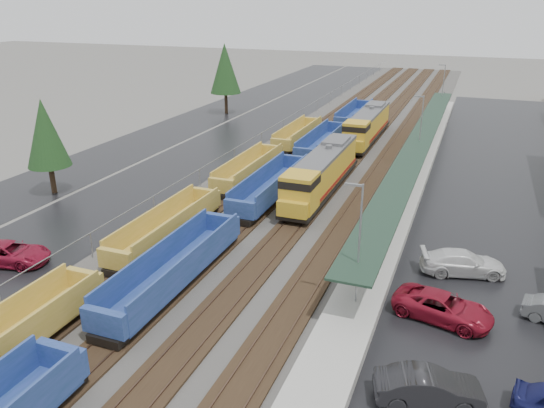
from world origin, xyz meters
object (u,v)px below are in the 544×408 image
Objects in this scene: well_string_blue at (231,221)px; parked_car_east_c at (463,263)px; locomotive_lead at (321,173)px; parked_car_east_a at (429,388)px; parked_car_west_c at (10,253)px; parked_car_east_b at (443,307)px; well_string_yellow at (167,228)px; locomotive_trail at (367,126)px.

well_string_blue reaches higher than parked_car_east_c.
parked_car_east_a is (12.32, -24.77, -1.41)m from locomotive_lead.
parked_car_west_c is at bearing -141.17° from well_string_blue.
parked_car_east_b is (28.77, 3.66, 0.01)m from parked_car_west_c.
well_string_yellow is 22.98m from parked_car_east_a.
locomotive_trail reaches higher than parked_car_east_a.
parked_car_east_b is (20.38, -3.41, -0.35)m from well_string_yellow.
parked_car_east_b is at bearing -9.50° from well_string_yellow.
parked_car_east_c is (17.20, -0.15, -0.38)m from well_string_blue.
parked_car_east_c reaches higher than parked_car_east_b.
locomotive_lead reaches higher than parked_car_east_c.
locomotive_trail is 47.42m from parked_car_east_a.
parked_car_west_c is 0.99× the size of parked_car_east_b.
parked_car_east_a reaches higher than parked_car_east_b.
parked_car_west_c is at bearing 66.33° from parked_car_east_a.
locomotive_trail is 3.28× the size of parked_car_west_c.
locomotive_lead reaches higher than well_string_blue.
locomotive_trail reaches higher than parked_car_east_b.
well_string_yellow is 13.71× the size of parked_car_west_c.
parked_car_east_b is (12.38, -17.45, -1.44)m from locomotive_lead.
well_string_yellow is 4.94m from well_string_blue.
locomotive_lead is at bearing 60.32° from well_string_yellow.
well_string_yellow is 0.76× the size of well_string_blue.
parked_car_west_c is 1.00× the size of parked_car_east_c.
well_string_yellow is at bearing -144.09° from well_string_blue.
parked_car_east_b reaches higher than parked_car_west_c.
locomotive_lead is at bearing -49.58° from parked_car_west_c.
well_string_blue is 18.09× the size of parked_car_west_c.
parked_car_east_c is (29.59, 9.82, 0.04)m from parked_car_west_c.
parked_car_east_c reaches higher than parked_car_west_c.
locomotive_lead is 3.28× the size of parked_car_west_c.
well_string_blue is at bearing -62.93° from parked_car_west_c.
parked_car_west_c is 29.00m from parked_car_east_b.
well_string_yellow reaches higher than parked_car_west_c.
parked_car_east_c is at bearing -40.56° from locomotive_lead.
locomotive_trail is 0.24× the size of well_string_yellow.
parked_car_east_a is at bearing 161.26° from parked_car_east_c.
parked_car_east_a is at bearing -27.85° from well_string_yellow.
well_string_blue is 17.20m from parked_car_east_c.
locomotive_trail is 35.96m from well_string_yellow.
well_string_blue is at bearing 35.91° from well_string_yellow.
parked_car_east_c is (13.20, -11.30, -1.41)m from locomotive_lead.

